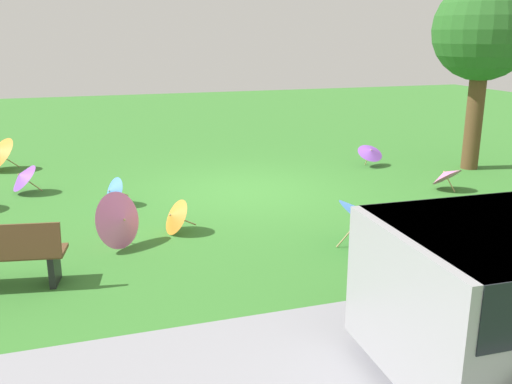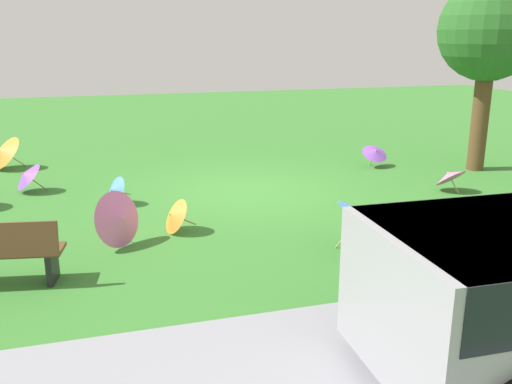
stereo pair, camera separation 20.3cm
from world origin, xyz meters
name	(u,v)px [view 2 (the right image)]	position (x,y,z in m)	size (l,w,h in m)	color
ground	(248,191)	(0.00, 0.00, 0.00)	(40.00, 40.00, 0.00)	#387A2D
shade_tree	(489,33)	(-5.80, -0.32, 3.19)	(2.31, 2.31, 4.41)	brown
parasol_blue_0	(363,215)	(-0.82, 3.58, 0.53)	(1.00, 1.06, 0.86)	tan
parasol_orange_0	(2,151)	(5.13, -3.53, 0.44)	(1.09, 1.17, 0.86)	tan
parasol_orange_1	(173,215)	(1.85, 2.07, 0.30)	(0.66, 0.69, 0.60)	tan
parasol_blue_2	(114,190)	(2.70, 0.20, 0.29)	(0.57, 0.65, 0.57)	tan
parasol_pink_1	(120,219)	(2.71, 2.46, 0.45)	(0.89, 0.85, 0.89)	tan
parasol_pink_2	(449,176)	(-4.02, 1.17, 0.33)	(0.83, 0.80, 0.58)	tan
parasol_purple_1	(375,152)	(-3.58, -1.21, 0.37)	(0.65, 0.62, 0.58)	tan
parasol_purple_2	(26,175)	(4.40, -1.20, 0.37)	(0.73, 0.79, 0.66)	tan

